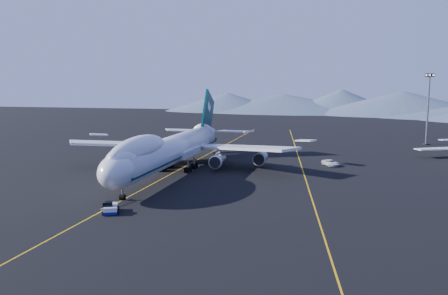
% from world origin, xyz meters
% --- Properties ---
extents(ground, '(500.00, 500.00, 0.00)m').
position_xyz_m(ground, '(0.00, 0.00, 0.00)').
color(ground, black).
rests_on(ground, ground).
extents(taxiway_line_main, '(0.25, 220.00, 0.01)m').
position_xyz_m(taxiway_line_main, '(0.00, 0.00, 0.01)').
color(taxiway_line_main, '#D5990C').
rests_on(taxiway_line_main, ground).
extents(taxiway_line_side, '(28.08, 198.09, 0.01)m').
position_xyz_m(taxiway_line_side, '(30.00, 10.00, 0.01)').
color(taxiway_line_side, '#D5990C').
rests_on(taxiway_line_side, ground).
extents(boeing_747, '(59.62, 72.43, 19.37)m').
position_xyz_m(boeing_747, '(0.00, 0.03, 5.81)').
color(boeing_747, silver).
rests_on(boeing_747, ground).
extents(pushback_tug, '(3.90, 5.07, 1.97)m').
position_xyz_m(pushback_tug, '(1.90, -35.05, 0.62)').
color(pushback_tug, silver).
rests_on(pushback_tug, ground).
extents(service_van, '(5.20, 6.06, 1.55)m').
position_xyz_m(service_van, '(36.10, 20.37, 0.77)').
color(service_van, white).
rests_on(service_van, ground).
extents(floodlight_mast, '(2.98, 2.23, 24.09)m').
position_xyz_m(floodlight_mast, '(66.51, 71.18, 12.20)').
color(floodlight_mast, black).
rests_on(floodlight_mast, ground).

